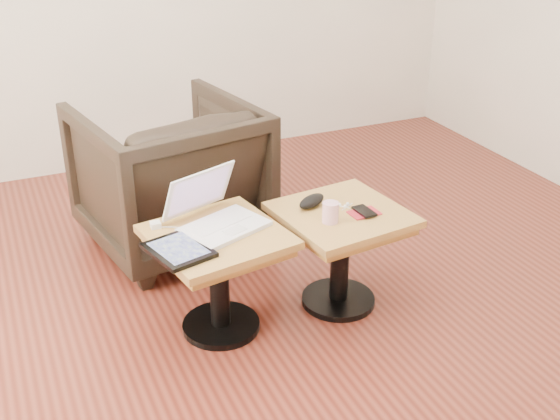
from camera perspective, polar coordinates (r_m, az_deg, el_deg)
name	(u,v)px	position (r m, az deg, el deg)	size (l,w,h in m)	color
room_shell	(288,20)	(2.50, 0.66, 15.18)	(4.52, 4.52, 2.71)	#501D14
side_table_left	(218,258)	(2.95, -5.05, -3.91)	(0.60, 0.60, 0.47)	black
side_table_right	(341,235)	(3.13, 4.97, -2.04)	(0.58, 0.58, 0.47)	black
laptop	(216,215)	(2.94, -5.24, -0.42)	(0.43, 0.42, 0.23)	white
tablet	(179,250)	(2.77, -8.25, -3.23)	(0.26, 0.30, 0.02)	black
charging_adapter	(155,225)	(2.96, -10.09, -1.20)	(0.04, 0.04, 0.03)	white
glasses_case	(312,201)	(3.10, 2.59, 0.73)	(0.16, 0.07, 0.05)	black
striped_cup	(330,212)	(2.96, 4.12, -0.20)	(0.07, 0.07, 0.09)	#DB6790
earbuds_tangle	(344,205)	(3.11, 5.25, 0.39)	(0.08, 0.05, 0.02)	white
phone_on_sleeve	(364,212)	(3.06, 6.86, -0.16)	(0.13, 0.12, 0.02)	maroon
armchair	(169,176)	(3.67, -9.00, 2.77)	(0.83, 0.85, 0.77)	black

